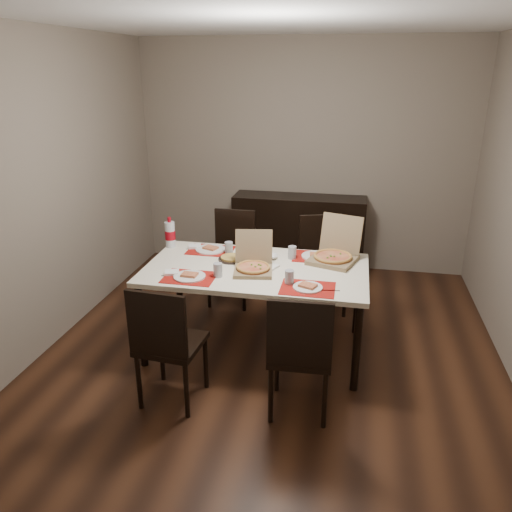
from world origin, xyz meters
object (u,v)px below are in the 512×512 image
at_px(dining_table, 256,275).
at_px(dip_bowl, 270,257).
at_px(pizza_box_center, 253,265).
at_px(soda_bottle, 170,234).
at_px(chair_near_right, 300,351).
at_px(chair_far_left, 232,252).
at_px(chair_far_right, 322,259).
at_px(chair_near_left, 166,341).
at_px(sideboard, 298,234).

distance_m(dining_table, dip_bowl, 0.25).
bearing_deg(pizza_box_center, soda_bottle, 154.10).
distance_m(chair_near_right, chair_far_left, 1.95).
bearing_deg(pizza_box_center, dip_bowl, 74.16).
distance_m(chair_near_right, soda_bottle, 1.78).
bearing_deg(dining_table, chair_far_right, 62.48).
bearing_deg(chair_near_left, dining_table, 62.24).
distance_m(chair_far_left, dip_bowl, 0.90).
distance_m(chair_near_left, chair_far_left, 1.79).
bearing_deg(dip_bowl, dining_table, -109.02).
xyz_separation_m(chair_far_right, soda_bottle, (-1.33, -0.58, 0.36)).
distance_m(dining_table, chair_far_left, 1.03).
height_order(dining_table, chair_near_left, chair_near_left).
height_order(dining_table, dip_bowl, dip_bowl).
xyz_separation_m(sideboard, chair_far_right, (0.34, -0.91, 0.06)).
relative_size(chair_far_right, soda_bottle, 3.34).
relative_size(dining_table, chair_far_left, 1.94).
bearing_deg(dip_bowl, chair_far_right, 59.91).
distance_m(chair_near_right, dip_bowl, 1.13).
relative_size(dining_table, chair_near_right, 1.94).
distance_m(chair_near_left, soda_bottle, 1.32).
bearing_deg(pizza_box_center, chair_near_left, -119.53).
bearing_deg(chair_far_right, pizza_box_center, -116.07).
relative_size(chair_far_right, pizza_box_center, 2.46).
bearing_deg(pizza_box_center, dining_table, 84.41).
distance_m(chair_far_right, pizza_box_center, 1.14).
height_order(chair_near_left, pizza_box_center, pizza_box_center).
xyz_separation_m(chair_near_right, chair_far_left, (-0.89, 1.73, 0.00)).
distance_m(sideboard, soda_bottle, 1.84).
relative_size(chair_far_left, soda_bottle, 3.34).
xyz_separation_m(dining_table, dip_bowl, (0.08, 0.23, 0.08)).
distance_m(pizza_box_center, soda_bottle, 0.95).
distance_m(sideboard, chair_near_right, 2.66).
bearing_deg(pizza_box_center, chair_far_right, 63.93).
bearing_deg(soda_bottle, dip_bowl, -6.77).
xyz_separation_m(chair_far_left, soda_bottle, (-0.43, -0.58, 0.36)).
bearing_deg(chair_near_right, dip_bowl, 110.29).
bearing_deg(chair_near_left, dip_bowl, 63.96).
distance_m(dip_bowl, soda_bottle, 0.95).
bearing_deg(chair_near_left, pizza_box_center, 60.47).
relative_size(sideboard, chair_near_right, 1.61).
bearing_deg(chair_far_left, chair_near_right, -62.79).
bearing_deg(chair_far_left, chair_far_right, -0.57).
bearing_deg(chair_far_right, sideboard, 110.31).
relative_size(chair_far_left, chair_far_right, 1.00).
bearing_deg(chair_far_right, soda_bottle, -156.64).
height_order(sideboard, chair_near_right, chair_near_right).
distance_m(chair_far_right, dip_bowl, 0.83).
xyz_separation_m(sideboard, pizza_box_center, (-0.15, -1.90, 0.35)).
bearing_deg(chair_far_left, soda_bottle, -126.18).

